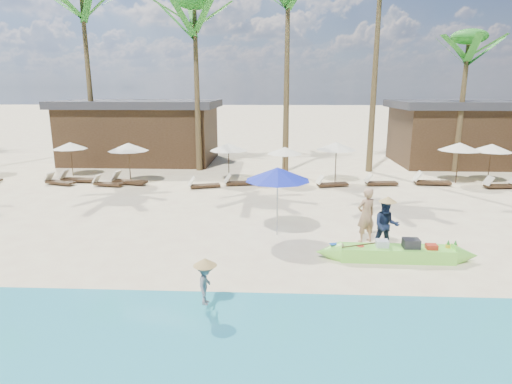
{
  "coord_description": "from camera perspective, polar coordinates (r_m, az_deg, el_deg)",
  "views": [
    {
      "loc": [
        1.56,
        -12.58,
        5.16
      ],
      "look_at": [
        0.87,
        2.0,
        1.59
      ],
      "focal_mm": 30.0,
      "sensor_mm": 36.0,
      "label": 1
    }
  ],
  "objects": [
    {
      "name": "pavilion_west",
      "position": [
        31.7,
        -15.0,
        7.91
      ],
      "size": [
        10.8,
        6.6,
        4.3
      ],
      "color": "#3A2817",
      "rests_on": "ground"
    },
    {
      "name": "resort_parasol_5",
      "position": [
        23.94,
        -3.69,
        6.02
      ],
      "size": [
        2.11,
        2.11,
        2.17
      ],
      "color": "#3A2817",
      "rests_on": "ground"
    },
    {
      "name": "resort_parasol_6",
      "position": [
        23.66,
        3.86,
        5.54
      ],
      "size": [
        1.93,
        1.93,
        1.99
      ],
      "color": "#3A2817",
      "rests_on": "ground"
    },
    {
      "name": "tourist",
      "position": [
        14.99,
        14.46,
        -3.02
      ],
      "size": [
        0.82,
        0.71,
        1.9
      ],
      "primitive_type": "imported",
      "rotation": [
        0.0,
        0.0,
        3.58
      ],
      "color": "tan",
      "rests_on": "ground"
    },
    {
      "name": "lounger_6_right",
      "position": [
        23.05,
        2.05,
        1.32
      ],
      "size": [
        1.83,
        0.58,
        0.62
      ],
      "rotation": [
        0.0,
        0.0,
        0.01
      ],
      "color": "#3A2817",
      "rests_on": "ground"
    },
    {
      "name": "palm_2",
      "position": [
        30.42,
        -22.01,
        20.4
      ],
      "size": [
        2.08,
        2.08,
        11.33
      ],
      "color": "brown",
      "rests_on": "ground"
    },
    {
      "name": "lounger_8_left",
      "position": [
        25.05,
        22.17,
        1.34
      ],
      "size": [
        1.98,
        0.72,
        0.66
      ],
      "rotation": [
        0.0,
        0.0,
        -0.06
      ],
      "color": "#3A2817",
      "rests_on": "ground"
    },
    {
      "name": "wet_sand_strip",
      "position": [
        9.3,
        -7.91,
        -20.09
      ],
      "size": [
        240.0,
        4.5,
        0.01
      ],
      "primitive_type": "cube",
      "color": "tan",
      "rests_on": "ground"
    },
    {
      "name": "lounger_4_right",
      "position": [
        24.4,
        -16.77,
        1.48
      ],
      "size": [
        2.05,
        1.01,
        0.67
      ],
      "rotation": [
        0.0,
        0.0,
        -0.21
      ],
      "color": "#3A2817",
      "rests_on": "ground"
    },
    {
      "name": "lounger_4_left",
      "position": [
        24.29,
        -19.31,
        1.14
      ],
      "size": [
        1.69,
        0.78,
        0.55
      ],
      "rotation": [
        0.0,
        0.0,
        -0.18
      ],
      "color": "#3A2817",
      "rests_on": "ground"
    },
    {
      "name": "lounger_3_left",
      "position": [
        25.94,
        -22.9,
        1.66
      ],
      "size": [
        1.94,
        0.68,
        0.65
      ],
      "rotation": [
        0.0,
        0.0,
        -0.05
      ],
      "color": "#3A2817",
      "rests_on": "ground"
    },
    {
      "name": "lounger_9_left",
      "position": [
        25.77,
        29.63,
        0.82
      ],
      "size": [
        1.78,
        0.72,
        0.59
      ],
      "rotation": [
        0.0,
        0.0,
        0.11
      ],
      "color": "#3A2817",
      "rests_on": "ground"
    },
    {
      "name": "resort_parasol_4",
      "position": [
        24.38,
        -16.66,
        5.78
      ],
      "size": [
        2.18,
        2.18,
        2.24
      ],
      "color": "#3A2817",
      "rests_on": "ground"
    },
    {
      "name": "vendor_yellow",
      "position": [
        10.31,
        -6.73,
        -12.03
      ],
      "size": [
        0.41,
        0.68,
        1.03
      ],
      "primitive_type": "imported",
      "rotation": [
        0.0,
        0.0,
        1.53
      ],
      "color": "gray",
      "rests_on": "ground"
    },
    {
      "name": "lounger_3_right",
      "position": [
        25.68,
        -24.86,
        1.31
      ],
      "size": [
        1.81,
        1.02,
        0.59
      ],
      "rotation": [
        0.0,
        0.0,
        -0.3
      ],
      "color": "#3A2817",
      "rests_on": "ground"
    },
    {
      "name": "lounger_6_left",
      "position": [
        23.16,
        -2.35,
        1.35
      ],
      "size": [
        1.79,
        0.89,
        0.58
      ],
      "rotation": [
        0.0,
        0.0,
        0.22
      ],
      "color": "#3A2817",
      "rests_on": "ground"
    },
    {
      "name": "resort_parasol_7",
      "position": [
        24.03,
        10.68,
        6.04
      ],
      "size": [
        2.2,
        2.2,
        2.26
      ],
      "color": "#3A2817",
      "rests_on": "ground"
    },
    {
      "name": "lounger_7_right",
      "position": [
        24.03,
        16.11,
        1.28
      ],
      "size": [
        1.8,
        0.69,
        0.6
      ],
      "rotation": [
        0.0,
        0.0,
        0.08
      ],
      "color": "#3A2817",
      "rests_on": "ground"
    },
    {
      "name": "vendor_green",
      "position": [
        14.37,
        16.95,
        -4.32
      ],
      "size": [
        0.88,
        0.72,
        1.71
      ],
      "primitive_type": "imported",
      "rotation": [
        0.0,
        0.0,
        -0.09
      ],
      "color": "#141E37",
      "rests_on": "ground"
    },
    {
      "name": "blue_umbrella",
      "position": [
        14.95,
        2.9,
        2.41
      ],
      "size": [
        2.29,
        2.29,
        2.47
      ],
      "color": "#99999E",
      "rests_on": "ground"
    },
    {
      "name": "lounger_5_left",
      "position": [
        22.7,
        -7.12,
        0.98
      ],
      "size": [
        1.72,
        0.99,
        0.56
      ],
      "rotation": [
        0.0,
        0.0,
        0.32
      ],
      "color": "#3A2817",
      "rests_on": "ground"
    },
    {
      "name": "pavilion_east",
      "position": [
        32.69,
        25.28,
        7.24
      ],
      "size": [
        8.8,
        6.6,
        4.3
      ],
      "color": "#3A2817",
      "rests_on": "ground"
    },
    {
      "name": "resort_parasol_9",
      "position": [
        26.88,
        28.92,
        5.18
      ],
      "size": [
        2.1,
        2.1,
        2.16
      ],
      "color": "#3A2817",
      "rests_on": "ground"
    },
    {
      "name": "resort_parasol_8",
      "position": [
        25.92,
        25.5,
        5.48
      ],
      "size": [
        2.19,
        2.19,
        2.26
      ],
      "color": "#3A2817",
      "rests_on": "ground"
    },
    {
      "name": "green_canoe",
      "position": [
        13.91,
        18.16,
        -7.72
      ],
      "size": [
        5.46,
        0.77,
        0.7
      ],
      "rotation": [
        0.0,
        0.0,
        -0.02
      ],
      "color": "#7BE545",
      "rests_on": "ground"
    },
    {
      "name": "ground",
      "position": [
        13.69,
        -4.09,
        -8.45
      ],
      "size": [
        240.0,
        240.0,
        0.0
      ],
      "primitive_type": "plane",
      "color": "beige",
      "rests_on": "ground"
    },
    {
      "name": "palm_6",
      "position": [
        29.41,
        26.35,
        16.07
      ],
      "size": [
        2.08,
        2.08,
        8.51
      ],
      "color": "brown",
      "rests_on": "ground"
    },
    {
      "name": "palm_3",
      "position": [
        27.51,
        -8.14,
        20.75
      ],
      "size": [
        2.08,
        2.08,
        10.52
      ],
      "color": "brown",
      "rests_on": "ground"
    },
    {
      "name": "palm_4",
      "position": [
        26.94,
        4.26,
        22.87
      ],
      "size": [
        2.08,
        2.08,
        11.7
      ],
      "color": "brown",
      "rests_on": "ground"
    },
    {
      "name": "lounger_7_left",
      "position": [
        23.14,
        9.89,
        1.14
      ],
      "size": [
        1.79,
        0.92,
        0.58
      ],
      "rotation": [
        0.0,
        0.0,
        0.24
      ],
      "color": "#3A2817",
      "rests_on": "ground"
    },
    {
      "name": "resort_parasol_3",
      "position": [
        27.66,
        -23.54,
        5.69
      ],
      "size": [
        1.97,
        1.97,
        2.03
      ],
      "color": "#3A2817",
      "rests_on": "ground"
    }
  ]
}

